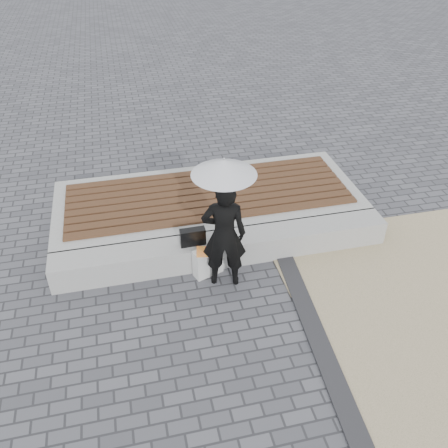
{
  "coord_description": "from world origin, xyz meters",
  "views": [
    {
      "loc": [
        -1.26,
        -3.79,
        4.67
      ],
      "look_at": [
        -0.12,
        1.13,
        1.0
      ],
      "focal_mm": 38.42,
      "sensor_mm": 36.0,
      "label": 1
    }
  ],
  "objects_px": {
    "canvas_tote": "(208,262)",
    "handbag": "(193,237)",
    "seating_ledge": "(225,248)",
    "parasol": "(224,167)",
    "woman": "(224,235)"
  },
  "relations": [
    {
      "from": "canvas_tote",
      "to": "handbag",
      "type": "bearing_deg",
      "value": 107.14
    },
    {
      "from": "canvas_tote",
      "to": "seating_ledge",
      "type": "bearing_deg",
      "value": 20.55
    },
    {
      "from": "handbag",
      "to": "parasol",
      "type": "bearing_deg",
      "value": -51.01
    },
    {
      "from": "seating_ledge",
      "to": "canvas_tote",
      "type": "xyz_separation_m",
      "value": [
        -0.31,
        -0.26,
        0.02
      ]
    },
    {
      "from": "handbag",
      "to": "canvas_tote",
      "type": "height_order",
      "value": "handbag"
    },
    {
      "from": "woman",
      "to": "canvas_tote",
      "type": "relative_size",
      "value": 3.73
    },
    {
      "from": "seating_ledge",
      "to": "parasol",
      "type": "height_order",
      "value": "parasol"
    },
    {
      "from": "canvas_tote",
      "to": "woman",
      "type": "bearing_deg",
      "value": -67.88
    },
    {
      "from": "seating_ledge",
      "to": "handbag",
      "type": "relative_size",
      "value": 13.76
    },
    {
      "from": "woman",
      "to": "canvas_tote",
      "type": "xyz_separation_m",
      "value": [
        -0.19,
        0.21,
        -0.6
      ]
    },
    {
      "from": "seating_ledge",
      "to": "canvas_tote",
      "type": "distance_m",
      "value": 0.41
    },
    {
      "from": "woman",
      "to": "handbag",
      "type": "xyz_separation_m",
      "value": [
        -0.36,
        0.43,
        -0.29
      ]
    },
    {
      "from": "woman",
      "to": "handbag",
      "type": "distance_m",
      "value": 0.63
    },
    {
      "from": "seating_ledge",
      "to": "woman",
      "type": "height_order",
      "value": "woman"
    },
    {
      "from": "seating_ledge",
      "to": "handbag",
      "type": "xyz_separation_m",
      "value": [
        -0.48,
        -0.04,
        0.33
      ]
    }
  ]
}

